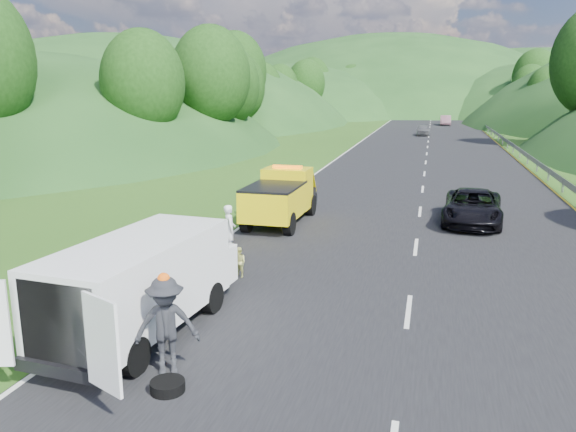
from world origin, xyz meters
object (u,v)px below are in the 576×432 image
(suitcase, at_px, (192,251))
(spare_tire, at_px, (168,392))
(woman, at_px, (230,254))
(passing_suv, at_px, (471,223))
(worker, at_px, (168,373))
(white_van, at_px, (143,281))
(tow_truck, at_px, (281,197))
(child, at_px, (240,278))

(suitcase, relative_size, spare_tire, 0.87)
(woman, relative_size, passing_suv, 0.34)
(woman, distance_m, spare_tire, 8.86)
(worker, distance_m, suitcase, 7.62)
(white_van, bearing_deg, suitcase, 108.22)
(tow_truck, xyz_separation_m, child, (0.60, -6.98, -1.11))
(woman, distance_m, worker, 8.16)
(worker, relative_size, spare_tire, 3.05)
(child, bearing_deg, worker, -57.41)
(spare_tire, height_order, passing_suv, passing_suv)
(white_van, xyz_separation_m, woman, (-0.31, 6.42, -1.25))
(child, height_order, spare_tire, child)
(white_van, xyz_separation_m, spare_tire, (1.63, -2.22, -1.25))
(child, xyz_separation_m, passing_suv, (7.03, 8.83, 0.00))
(white_van, bearing_deg, child, 83.98)
(worker, bearing_deg, child, 67.54)
(spare_tire, bearing_deg, worker, 115.20)
(suitcase, bearing_deg, tow_truck, 74.76)
(suitcase, height_order, passing_suv, passing_suv)
(child, height_order, suitcase, suitcase)
(suitcase, relative_size, passing_suv, 0.11)
(tow_truck, xyz_separation_m, white_van, (-0.20, -11.14, 0.14))
(tow_truck, xyz_separation_m, spare_tire, (1.43, -13.36, -1.11))
(woman, relative_size, child, 1.84)
(white_van, bearing_deg, spare_tire, -48.67)
(tow_truck, bearing_deg, suitcase, -104.29)
(white_van, height_order, worker, white_van)
(spare_tire, bearing_deg, woman, 102.68)
(white_van, bearing_deg, worker, -44.80)
(passing_suv, bearing_deg, spare_tire, -107.87)
(woman, bearing_deg, child, 178.03)
(woman, bearing_deg, white_van, 154.59)
(spare_tire, xyz_separation_m, passing_suv, (6.21, 15.21, 0.00))
(spare_tire, bearing_deg, tow_truck, 96.11)
(white_van, distance_m, child, 4.41)
(woman, height_order, suitcase, woman)
(woman, height_order, spare_tire, woman)
(worker, relative_size, suitcase, 3.51)
(suitcase, distance_m, passing_suv, 11.78)
(tow_truck, bearing_deg, white_van, -90.10)
(worker, distance_m, spare_tire, 0.72)
(white_van, relative_size, suitcase, 11.60)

